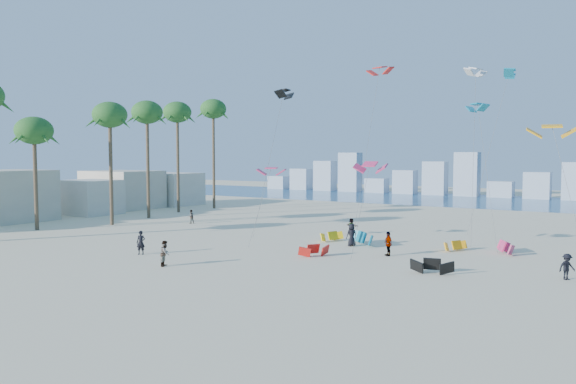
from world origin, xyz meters
The scene contains 10 objects.
ground centered at (0.00, 0.00, 0.00)m, with size 220.00×220.00×0.00m, color beige.
ocean centered at (0.00, 72.00, 0.01)m, with size 220.00×220.00×0.00m, color navy.
kitesurfer_near centered at (-3.57, 5.04, 0.93)m, with size 0.68×0.44×1.86m, color black.
kitesurfer_mid centered at (1.27, 2.87, 0.89)m, with size 0.87×0.68×1.78m, color gray.
kitesurfers_far centered at (10.60, 18.57, 0.86)m, with size 40.05×11.60×1.92m.
grounded_kites centered at (12.75, 16.81, 0.46)m, with size 16.05×12.35×1.07m.
flying_kites centered at (13.97, 23.40, 12.19)m, with size 33.12×31.15×17.66m.
palm_row centered at (-22.45, 16.20, 12.13)m, with size 7.70×44.80×15.94m.
beachfront_buildings centered at (-33.69, 20.82, 2.67)m, with size 11.50×43.00×6.00m.
distant_skyline centered at (-1.19, 82.00, 3.09)m, with size 85.00×3.00×8.40m.
Camera 1 is at (28.66, -23.95, 7.64)m, focal length 33.87 mm.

